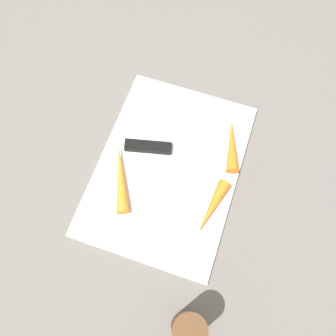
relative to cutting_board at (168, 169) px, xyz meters
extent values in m
plane|color=slate|center=(0.00, 0.00, -0.01)|extent=(1.40, 1.40, 0.00)
cube|color=silver|center=(0.00, 0.00, 0.00)|extent=(0.36, 0.26, 0.01)
cube|color=#B7B7BC|center=(-0.05, 0.05, 0.01)|extent=(0.04, 0.11, 0.00)
cube|color=black|center=(-0.03, -0.05, 0.01)|extent=(0.04, 0.09, 0.01)
cone|color=orange|center=(-0.08, 0.10, 0.02)|extent=(0.11, 0.05, 0.02)
cone|color=orange|center=(0.05, -0.07, 0.02)|extent=(0.13, 0.08, 0.02)
cone|color=orange|center=(0.05, 0.10, 0.02)|extent=(0.11, 0.04, 0.02)
cylinder|color=brown|center=(0.25, 0.11, 0.07)|extent=(0.05, 0.05, 0.15)
camera|label=1|loc=(0.23, 0.08, 0.63)|focal=38.06mm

